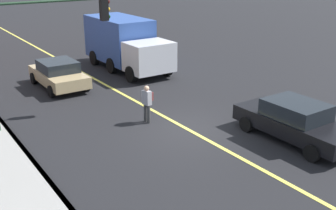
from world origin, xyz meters
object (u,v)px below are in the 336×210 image
at_px(car_black, 294,121).
at_px(traffic_light_mast, 42,35).
at_px(car_tan, 59,74).
at_px(pedestrian_with_backpack, 147,101).
at_px(truck_blue, 125,43).

relative_size(car_black, traffic_light_mast, 0.90).
bearing_deg(car_tan, pedestrian_with_backpack, -169.40).
distance_m(car_black, car_tan, 12.21).
bearing_deg(car_tan, traffic_light_mast, 155.72).
xyz_separation_m(car_black, pedestrian_with_backpack, (4.50, 3.57, 0.16)).
relative_size(car_black, car_tan, 1.09).
distance_m(pedestrian_with_backpack, traffic_light_mast, 4.79).
height_order(car_tan, traffic_light_mast, traffic_light_mast).
bearing_deg(pedestrian_with_backpack, truck_blue, -22.97).
xyz_separation_m(car_tan, pedestrian_with_backpack, (-6.72, -1.26, 0.18)).
bearing_deg(truck_blue, pedestrian_with_backpack, 157.03).
bearing_deg(truck_blue, car_black, -179.46).
relative_size(car_tan, traffic_light_mast, 0.82).
height_order(truck_blue, pedestrian_with_backpack, truck_blue).
height_order(car_black, pedestrian_with_backpack, pedestrian_with_backpack).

